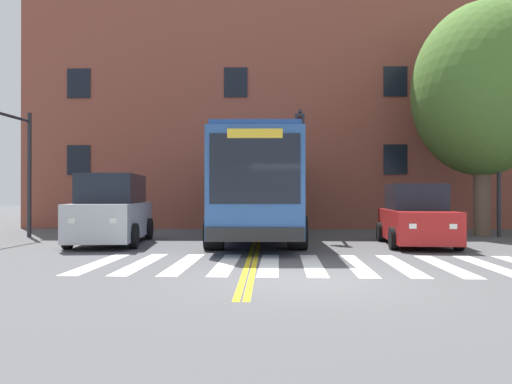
{
  "coord_description": "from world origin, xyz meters",
  "views": [
    {
      "loc": [
        -0.78,
        -9.53,
        1.64
      ],
      "look_at": [
        -1.23,
        7.39,
        1.71
      ],
      "focal_mm": 35.0,
      "sensor_mm": 36.0,
      "label": 1
    }
  ],
  "objects_px": {
    "car_red_far_lane": "(416,218)",
    "street_tree_curbside_large": "(482,90)",
    "car_silver_near_lane": "(112,211)",
    "traffic_light_overhead": "(300,150)",
    "traffic_light_far_corner": "(8,149)",
    "city_bus": "(256,185)"
  },
  "relations": [
    {
      "from": "car_red_far_lane",
      "to": "street_tree_curbside_large",
      "type": "height_order",
      "value": "street_tree_curbside_large"
    },
    {
      "from": "car_silver_near_lane",
      "to": "traffic_light_overhead",
      "type": "height_order",
      "value": "traffic_light_overhead"
    },
    {
      "from": "car_silver_near_lane",
      "to": "traffic_light_far_corner",
      "type": "distance_m",
      "value": 4.72
    },
    {
      "from": "traffic_light_far_corner",
      "to": "city_bus",
      "type": "bearing_deg",
      "value": 3.42
    },
    {
      "from": "city_bus",
      "to": "traffic_light_overhead",
      "type": "bearing_deg",
      "value": 32.92
    },
    {
      "from": "car_silver_near_lane",
      "to": "traffic_light_far_corner",
      "type": "bearing_deg",
      "value": 165.02
    },
    {
      "from": "car_red_far_lane",
      "to": "traffic_light_far_corner",
      "type": "bearing_deg",
      "value": 174.41
    },
    {
      "from": "car_red_far_lane",
      "to": "traffic_light_far_corner",
      "type": "relative_size",
      "value": 0.93
    },
    {
      "from": "car_red_far_lane",
      "to": "street_tree_curbside_large",
      "type": "distance_m",
      "value": 7.22
    },
    {
      "from": "city_bus",
      "to": "car_silver_near_lane",
      "type": "xyz_separation_m",
      "value": [
        -4.71,
        -1.61,
        -0.88
      ]
    },
    {
      "from": "car_silver_near_lane",
      "to": "traffic_light_overhead",
      "type": "relative_size",
      "value": 1.01
    },
    {
      "from": "traffic_light_overhead",
      "to": "traffic_light_far_corner",
      "type": "bearing_deg",
      "value": -171.36
    },
    {
      "from": "city_bus",
      "to": "traffic_light_overhead",
      "type": "relative_size",
      "value": 2.16
    },
    {
      "from": "city_bus",
      "to": "car_silver_near_lane",
      "type": "distance_m",
      "value": 5.05
    },
    {
      "from": "car_silver_near_lane",
      "to": "street_tree_curbside_large",
      "type": "bearing_deg",
      "value": 14.73
    },
    {
      "from": "city_bus",
      "to": "traffic_light_overhead",
      "type": "distance_m",
      "value": 2.37
    },
    {
      "from": "car_red_far_lane",
      "to": "street_tree_curbside_large",
      "type": "xyz_separation_m",
      "value": [
        3.69,
        3.83,
        4.87
      ]
    },
    {
      "from": "traffic_light_overhead",
      "to": "street_tree_curbside_large",
      "type": "xyz_separation_m",
      "value": [
        7.2,
        0.89,
        2.43
      ]
    },
    {
      "from": "street_tree_curbside_large",
      "to": "city_bus",
      "type": "bearing_deg",
      "value": -167.57
    },
    {
      "from": "car_silver_near_lane",
      "to": "car_red_far_lane",
      "type": "xyz_separation_m",
      "value": [
        9.84,
        -0.27,
        -0.2
      ]
    },
    {
      "from": "city_bus",
      "to": "traffic_light_overhead",
      "type": "xyz_separation_m",
      "value": [
        1.63,
        1.05,
        1.36
      ]
    },
    {
      "from": "traffic_light_far_corner",
      "to": "car_silver_near_lane",
      "type": "bearing_deg",
      "value": -14.98
    }
  ]
}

